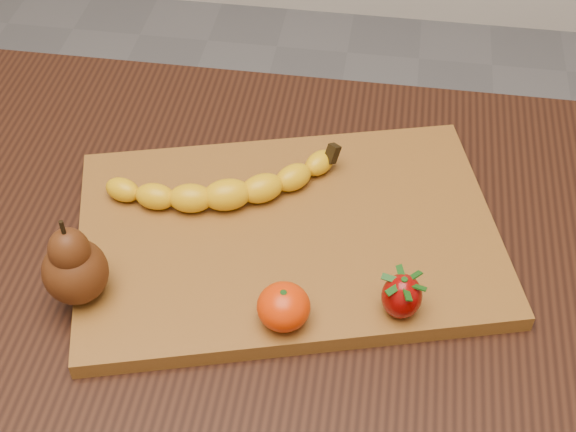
# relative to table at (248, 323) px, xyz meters

# --- Properties ---
(table) EXTENTS (1.00, 0.70, 0.76)m
(table) POSITION_rel_table_xyz_m (0.00, 0.00, 0.00)
(table) COLOR black
(table) RESTS_ON ground
(cutting_board) EXTENTS (0.51, 0.41, 0.02)m
(cutting_board) POSITION_rel_table_xyz_m (0.04, 0.05, 0.11)
(cutting_board) COLOR brown
(cutting_board) RESTS_ON table
(banana) EXTENTS (0.23, 0.13, 0.04)m
(banana) POSITION_rel_table_xyz_m (-0.03, 0.07, 0.14)
(banana) COLOR #F0B30B
(banana) RESTS_ON cutting_board
(pear) EXTENTS (0.07, 0.07, 0.10)m
(pear) POSITION_rel_table_xyz_m (-0.15, -0.07, 0.17)
(pear) COLOR #4D230C
(pear) RESTS_ON cutting_board
(mandarin) EXTENTS (0.05, 0.05, 0.04)m
(mandarin) POSITION_rel_table_xyz_m (0.05, -0.08, 0.14)
(mandarin) COLOR red
(mandarin) RESTS_ON cutting_board
(strawberry) EXTENTS (0.05, 0.05, 0.05)m
(strawberry) POSITION_rel_table_xyz_m (0.17, -0.05, 0.14)
(strawberry) COLOR #870503
(strawberry) RESTS_ON cutting_board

